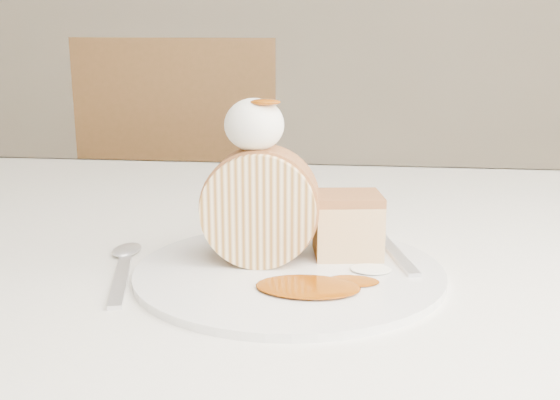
# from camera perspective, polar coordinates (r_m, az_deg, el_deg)

# --- Properties ---
(table) EXTENTS (1.40, 0.90, 0.75)m
(table) POSITION_cam_1_polar(r_m,az_deg,el_deg) (0.78, 4.33, -8.97)
(table) COLOR white
(table) RESTS_ON ground
(chair_far) EXTENTS (0.58, 0.58, 0.99)m
(chair_far) POSITION_cam_1_polar(r_m,az_deg,el_deg) (1.68, -8.98, -0.37)
(chair_far) COLOR brown
(chair_far) RESTS_ON ground
(plate) EXTENTS (0.34, 0.34, 0.01)m
(plate) POSITION_cam_1_polar(r_m,az_deg,el_deg) (0.60, 0.83, -6.49)
(plate) COLOR white
(plate) RESTS_ON table
(roulade_slice) EXTENTS (0.11, 0.07, 0.11)m
(roulade_slice) POSITION_cam_1_polar(r_m,az_deg,el_deg) (0.60, -1.80, -0.60)
(roulade_slice) COLOR #FFE5B1
(roulade_slice) RESTS_ON plate
(cake_chunk) EXTENTS (0.07, 0.07, 0.05)m
(cake_chunk) POSITION_cam_1_polar(r_m,az_deg,el_deg) (0.63, 6.18, -2.61)
(cake_chunk) COLOR #A36B3D
(cake_chunk) RESTS_ON plate
(whipped_cream) EXTENTS (0.06, 0.06, 0.05)m
(whipped_cream) POSITION_cam_1_polar(r_m,az_deg,el_deg) (0.58, -2.37, 6.89)
(whipped_cream) COLOR white
(whipped_cream) RESTS_ON roulade_slice
(caramel_drizzle) EXTENTS (0.03, 0.02, 0.01)m
(caramel_drizzle) POSITION_cam_1_polar(r_m,az_deg,el_deg) (0.57, -1.36, 9.56)
(caramel_drizzle) COLOR #893B05
(caramel_drizzle) RESTS_ON whipped_cream
(caramel_pool) EXTENTS (0.10, 0.07, 0.00)m
(caramel_pool) POSITION_cam_1_polar(r_m,az_deg,el_deg) (0.54, 2.56, -7.91)
(caramel_pool) COLOR #893B05
(caramel_pool) RESTS_ON plate
(fork) EXTENTS (0.06, 0.17, 0.00)m
(fork) POSITION_cam_1_polar(r_m,az_deg,el_deg) (0.64, 10.57, -4.89)
(fork) COLOR silver
(fork) RESTS_ON plate
(spoon) EXTENTS (0.07, 0.16, 0.00)m
(spoon) POSITION_cam_1_polar(r_m,az_deg,el_deg) (0.60, -14.37, -7.11)
(spoon) COLOR silver
(spoon) RESTS_ON table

